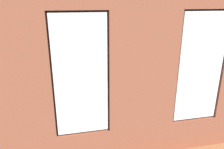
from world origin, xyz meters
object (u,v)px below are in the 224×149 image
(media_console, at_px, (2,111))
(potted_plant_corner_near_left, at_px, (171,56))
(remote_silver, at_px, (92,84))
(potted_plant_near_tv, at_px, (16,115))
(candle_jar, at_px, (98,83))
(coffee_table, at_px, (99,86))
(potted_plant_foreground_right, at_px, (26,69))
(potted_plant_between_couches, at_px, (164,103))
(table_plant_small, at_px, (110,79))
(remote_gray, at_px, (85,87))
(papasan_chair, at_px, (75,73))
(cup_ceramic, at_px, (103,84))
(couch_left, at_px, (189,82))
(potted_plant_by_left_couch, at_px, (159,71))
(couch_by_window, at_px, (102,124))

(media_console, bearing_deg, potted_plant_corner_near_left, -158.66)
(remote_silver, relative_size, potted_plant_near_tv, 0.17)
(potted_plant_corner_near_left, bearing_deg, candle_jar, 25.24)
(coffee_table, height_order, potted_plant_foreground_right, potted_plant_foreground_right)
(potted_plant_between_couches, bearing_deg, candle_jar, -59.38)
(table_plant_small, distance_m, potted_plant_corner_near_left, 2.97)
(potted_plant_foreground_right, bearing_deg, remote_gray, 139.84)
(papasan_chair, xyz_separation_m, potted_plant_near_tv, (1.36, 3.01, 0.17))
(papasan_chair, relative_size, potted_plant_between_couches, 0.74)
(remote_gray, xyz_separation_m, media_console, (2.10, 0.61, -0.19))
(cup_ceramic, height_order, media_console, cup_ceramic)
(remote_silver, height_order, potted_plant_between_couches, potted_plant_between_couches)
(potted_plant_between_couches, bearing_deg, coffee_table, -59.38)
(table_plant_small, xyz_separation_m, potted_plant_foreground_right, (2.60, -1.24, 0.11))
(remote_gray, bearing_deg, coffee_table, -89.52)
(potted_plant_foreground_right, bearing_deg, cup_ceramic, 146.78)
(couch_left, xyz_separation_m, potted_plant_by_left_couch, (0.40, -1.42, -0.06))
(couch_left, distance_m, potted_plant_foreground_right, 5.36)
(couch_by_window, xyz_separation_m, cup_ceramic, (-0.36, -1.88, 0.15))
(remote_gray, relative_size, potted_plant_foreground_right, 0.16)
(table_plant_small, bearing_deg, candle_jar, 21.89)
(couch_left, xyz_separation_m, potted_plant_between_couches, (1.74, 1.79, 0.33))
(potted_plant_corner_near_left, distance_m, potted_plant_near_tv, 5.94)
(papasan_chair, xyz_separation_m, potted_plant_between_couches, (-1.78, 3.25, 0.24))
(papasan_chair, bearing_deg, remote_silver, 110.61)
(couch_by_window, relative_size, remote_gray, 11.23)
(potted_plant_foreground_right, bearing_deg, papasan_chair, 176.67)
(candle_jar, xyz_separation_m, table_plant_small, (-0.38, -0.15, 0.06))
(potted_plant_between_couches, bearing_deg, potted_plant_by_left_couch, -112.74)
(papasan_chair, bearing_deg, potted_plant_between_couches, 118.66)
(remote_gray, distance_m, media_console, 2.20)
(remote_gray, height_order, potted_plant_by_left_couch, remote_gray)
(couch_left, height_order, table_plant_small, couch_left)
(coffee_table, distance_m, candle_jar, 0.11)
(couch_left, bearing_deg, potted_plant_between_couches, -44.65)
(potted_plant_by_left_couch, height_order, potted_plant_near_tv, potted_plant_near_tv)
(table_plant_small, distance_m, remote_silver, 0.57)
(coffee_table, xyz_separation_m, papasan_chair, (0.62, -1.30, 0.05))
(remote_silver, xyz_separation_m, potted_plant_by_left_couch, (-2.68, -1.14, -0.17))
(media_console, distance_m, potted_plant_between_couches, 3.90)
(potted_plant_between_couches, bearing_deg, potted_plant_near_tv, -4.34)
(couch_left, distance_m, table_plant_small, 2.55)
(papasan_chair, relative_size, potted_plant_corner_near_left, 0.83)
(potted_plant_near_tv, bearing_deg, media_console, -61.16)
(potted_plant_between_couches, bearing_deg, couch_by_window, 2.11)
(papasan_chair, height_order, potted_plant_corner_near_left, potted_plant_corner_near_left)
(papasan_chair, distance_m, potted_plant_corner_near_left, 3.69)
(cup_ceramic, bearing_deg, potted_plant_corner_near_left, -151.96)
(candle_jar, bearing_deg, table_plant_small, -158.11)
(candle_jar, xyz_separation_m, potted_plant_foreground_right, (2.22, -1.39, 0.17))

